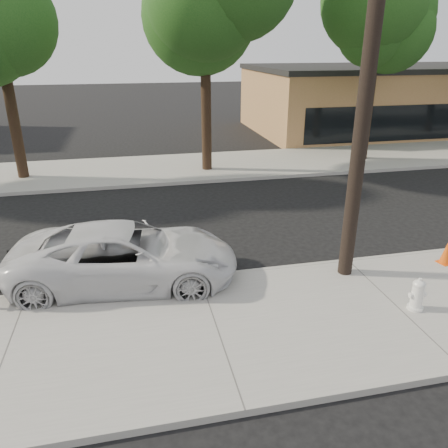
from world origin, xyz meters
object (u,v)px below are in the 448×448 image
at_px(traffic_cone, 447,252).
at_px(fire_hydrant, 417,295).
at_px(utility_pole, 367,83).
at_px(police_cruiser, 126,256).

bearing_deg(traffic_cone, fire_hydrant, -139.93).
relative_size(utility_pole, traffic_cone, 13.98).
xyz_separation_m(utility_pole, police_cruiser, (-5.33, 0.90, -3.95)).
height_order(utility_pole, fire_hydrant, utility_pole).
distance_m(utility_pole, police_cruiser, 6.69).
xyz_separation_m(utility_pole, fire_hydrant, (0.72, -1.84, -4.21)).
distance_m(fire_hydrant, traffic_cone, 2.71).
bearing_deg(police_cruiser, utility_pole, -93.09).
bearing_deg(utility_pole, fire_hydrant, -68.57).
bearing_deg(fire_hydrant, police_cruiser, 159.57).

